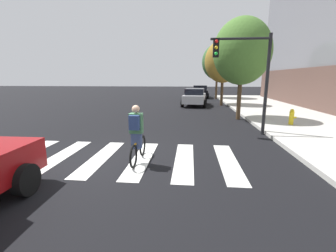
{
  "coord_description": "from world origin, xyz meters",
  "views": [
    {
      "loc": [
        2.22,
        -6.53,
        2.43
      ],
      "look_at": [
        1.51,
        0.73,
        0.89
      ],
      "focal_mm": 24.49,
      "sensor_mm": 36.0,
      "label": 1
    }
  ],
  "objects_px": {
    "cyclist": "(137,135)",
    "street_tree_mid": "(223,61)",
    "street_tree_far": "(217,62)",
    "traffic_light_near": "(248,67)",
    "fire_hydrant": "(292,117)",
    "sedan_mid": "(195,97)",
    "street_tree_near": "(242,52)",
    "sedan_far": "(200,91)"
  },
  "relations": [
    {
      "from": "sedan_far",
      "to": "street_tree_mid",
      "type": "height_order",
      "value": "street_tree_mid"
    },
    {
      "from": "sedan_mid",
      "to": "street_tree_far",
      "type": "relative_size",
      "value": 0.72
    },
    {
      "from": "street_tree_mid",
      "to": "street_tree_far",
      "type": "height_order",
      "value": "street_tree_far"
    },
    {
      "from": "street_tree_far",
      "to": "traffic_light_near",
      "type": "bearing_deg",
      "value": -92.19
    },
    {
      "from": "street_tree_near",
      "to": "sedan_mid",
      "type": "bearing_deg",
      "value": 110.08
    },
    {
      "from": "fire_hydrant",
      "to": "traffic_light_near",
      "type": "bearing_deg",
      "value": -148.91
    },
    {
      "from": "sedan_far",
      "to": "fire_hydrant",
      "type": "bearing_deg",
      "value": -77.57
    },
    {
      "from": "street_tree_far",
      "to": "fire_hydrant",
      "type": "bearing_deg",
      "value": -82.89
    },
    {
      "from": "street_tree_mid",
      "to": "sedan_mid",
      "type": "bearing_deg",
      "value": -172.61
    },
    {
      "from": "cyclist",
      "to": "street_tree_near",
      "type": "bearing_deg",
      "value": 60.22
    },
    {
      "from": "sedan_far",
      "to": "street_tree_near",
      "type": "bearing_deg",
      "value": -83.77
    },
    {
      "from": "street_tree_near",
      "to": "sedan_far",
      "type": "bearing_deg",
      "value": 96.23
    },
    {
      "from": "traffic_light_near",
      "to": "fire_hydrant",
      "type": "xyz_separation_m",
      "value": [
        2.67,
        1.61,
        -2.33
      ]
    },
    {
      "from": "sedan_mid",
      "to": "cyclist",
      "type": "xyz_separation_m",
      "value": [
        -1.89,
        -14.35,
        0.06
      ]
    },
    {
      "from": "cyclist",
      "to": "fire_hydrant",
      "type": "xyz_separation_m",
      "value": [
        6.52,
        5.5,
        -0.31
      ]
    },
    {
      "from": "cyclist",
      "to": "sedan_far",
      "type": "bearing_deg",
      "value": 83.29
    },
    {
      "from": "sedan_mid",
      "to": "cyclist",
      "type": "distance_m",
      "value": 14.48
    },
    {
      "from": "cyclist",
      "to": "fire_hydrant",
      "type": "height_order",
      "value": "cyclist"
    },
    {
      "from": "sedan_far",
      "to": "street_tree_far",
      "type": "bearing_deg",
      "value": -36.77
    },
    {
      "from": "sedan_mid",
      "to": "sedan_far",
      "type": "height_order",
      "value": "sedan_far"
    },
    {
      "from": "fire_hydrant",
      "to": "street_tree_near",
      "type": "distance_m",
      "value": 4.51
    },
    {
      "from": "fire_hydrant",
      "to": "cyclist",
      "type": "bearing_deg",
      "value": -139.84
    },
    {
      "from": "traffic_light_near",
      "to": "street_tree_mid",
      "type": "xyz_separation_m",
      "value": [
        0.42,
        10.77,
        0.96
      ]
    },
    {
      "from": "sedan_mid",
      "to": "fire_hydrant",
      "type": "relative_size",
      "value": 5.81
    },
    {
      "from": "street_tree_near",
      "to": "cyclist",
      "type": "bearing_deg",
      "value": -119.78
    },
    {
      "from": "street_tree_far",
      "to": "sedan_mid",
      "type": "bearing_deg",
      "value": -110.29
    },
    {
      "from": "traffic_light_near",
      "to": "street_tree_far",
      "type": "relative_size",
      "value": 0.67
    },
    {
      "from": "fire_hydrant",
      "to": "street_tree_near",
      "type": "height_order",
      "value": "street_tree_near"
    },
    {
      "from": "street_tree_near",
      "to": "street_tree_far",
      "type": "relative_size",
      "value": 0.92
    },
    {
      "from": "sedan_far",
      "to": "traffic_light_near",
      "type": "relative_size",
      "value": 1.07
    },
    {
      "from": "cyclist",
      "to": "fire_hydrant",
      "type": "bearing_deg",
      "value": 40.16
    },
    {
      "from": "traffic_light_near",
      "to": "street_tree_far",
      "type": "xyz_separation_m",
      "value": [
        0.67,
        17.59,
        1.37
      ]
    },
    {
      "from": "sedan_mid",
      "to": "street_tree_mid",
      "type": "bearing_deg",
      "value": 7.39
    },
    {
      "from": "cyclist",
      "to": "street_tree_mid",
      "type": "height_order",
      "value": "street_tree_mid"
    },
    {
      "from": "street_tree_mid",
      "to": "street_tree_far",
      "type": "relative_size",
      "value": 0.9
    },
    {
      "from": "cyclist",
      "to": "street_tree_near",
      "type": "height_order",
      "value": "street_tree_near"
    },
    {
      "from": "sedan_mid",
      "to": "fire_hydrant",
      "type": "bearing_deg",
      "value": -62.4
    },
    {
      "from": "cyclist",
      "to": "street_tree_mid",
      "type": "relative_size",
      "value": 0.3
    },
    {
      "from": "fire_hydrant",
      "to": "street_tree_mid",
      "type": "bearing_deg",
      "value": 103.74
    },
    {
      "from": "sedan_far",
      "to": "street_tree_near",
      "type": "relative_size",
      "value": 0.78
    },
    {
      "from": "traffic_light_near",
      "to": "sedan_far",
      "type": "bearing_deg",
      "value": 93.5
    },
    {
      "from": "fire_hydrant",
      "to": "sedan_mid",
      "type": "bearing_deg",
      "value": 117.6
    }
  ]
}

